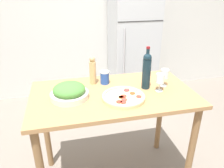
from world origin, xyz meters
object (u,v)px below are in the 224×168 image
object	(u,v)px
wine_glass_far	(164,75)
homemade_pizza	(124,97)
wine_bottle	(147,70)
salad_bowl	(69,92)
pepper_mill	(93,71)
salt_canister	(105,77)
wine_glass_near	(160,79)
refrigerator	(133,44)

from	to	relation	value
wine_glass_far	homemade_pizza	bearing A→B (deg)	-160.08
wine_bottle	salad_bowl	distance (m)	0.64
pepper_mill	salt_canister	distance (m)	0.12
wine_glass_near	refrigerator	bearing A→B (deg)	79.34
refrigerator	pepper_mill	xyz separation A→B (m)	(-0.82, -1.39, 0.17)
refrigerator	wine_bottle	xyz separation A→B (m)	(-0.40, -1.58, 0.21)
wine_glass_near	homemade_pizza	world-z (taller)	wine_glass_near
pepper_mill	wine_bottle	bearing A→B (deg)	-24.07
refrigerator	wine_glass_near	distance (m)	1.69
salad_bowl	salt_canister	bearing A→B (deg)	32.52
refrigerator	wine_glass_far	bearing A→B (deg)	-98.54
refrigerator	homemade_pizza	distance (m)	1.83
refrigerator	salad_bowl	world-z (taller)	refrigerator
salad_bowl	wine_bottle	bearing A→B (deg)	3.13
refrigerator	pepper_mill	distance (m)	1.62
salad_bowl	homemade_pizza	bearing A→B (deg)	-15.11
wine_glass_far	wine_glass_near	bearing A→B (deg)	-132.89
wine_glass_near	salt_canister	distance (m)	0.47
refrigerator	salad_bowl	bearing A→B (deg)	-122.58
wine_glass_far	refrigerator	bearing A→B (deg)	81.46
wine_bottle	wine_glass_far	bearing A→B (deg)	0.48
wine_bottle	pepper_mill	xyz separation A→B (m)	(-0.42, 0.19, -0.04)
wine_bottle	homemade_pizza	size ratio (longest dim) A/B	1.07
refrigerator	wine_bottle	world-z (taller)	refrigerator
homemade_pizza	refrigerator	bearing A→B (deg)	69.82
wine_bottle	salad_bowl	bearing A→B (deg)	-176.87
wine_bottle	homemade_pizza	distance (m)	0.31
wine_bottle	wine_glass_far	size ratio (longest dim) A/B	2.34
salt_canister	wine_bottle	bearing A→B (deg)	-27.74
wine_glass_near	salad_bowl	xyz separation A→B (m)	(-0.72, 0.05, -0.05)
refrigerator	salad_bowl	xyz separation A→B (m)	(-1.03, -1.61, 0.10)
wine_bottle	wine_glass_far	world-z (taller)	wine_bottle
pepper_mill	salt_canister	bearing A→B (deg)	-11.14
wine_glass_far	salt_canister	bearing A→B (deg)	161.05
salad_bowl	homemade_pizza	distance (m)	0.41
wine_glass_near	salad_bowl	size ratio (longest dim) A/B	0.52
pepper_mill	salad_bowl	size ratio (longest dim) A/B	0.85
homemade_pizza	salt_canister	world-z (taller)	salt_canister
wine_glass_far	salad_bowl	size ratio (longest dim) A/B	0.52
wine_glass_near	salt_canister	xyz separation A→B (m)	(-0.40, 0.25, -0.05)
wine_glass_far	homemade_pizza	world-z (taller)	wine_glass_far
wine_glass_far	salt_canister	xyz separation A→B (m)	(-0.48, 0.16, -0.05)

